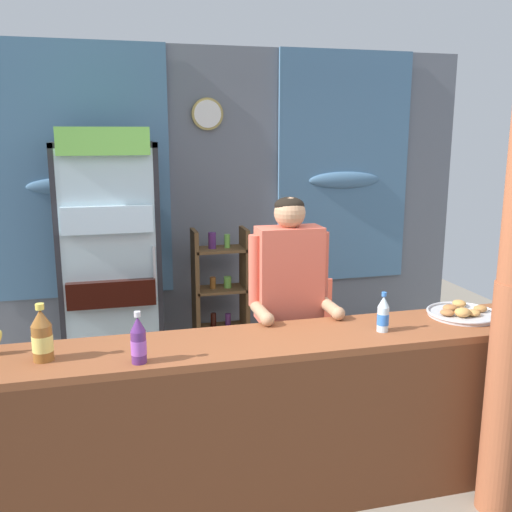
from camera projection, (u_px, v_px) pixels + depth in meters
The scene contains 11 objects.
ground_plane at pixel (252, 433), 3.91m from camera, with size 7.23×7.23×0.00m, color gray.
back_wall_curtained at pixel (206, 199), 5.23m from camera, with size 4.95×0.22×2.75m.
stall_counter at pixel (312, 406), 3.06m from camera, with size 3.45×0.51×0.94m.
drink_fridge at pixel (109, 246), 4.53m from camera, with size 0.77×0.71×2.05m.
bottle_shelf_rack at pixel (220, 293), 5.04m from camera, with size 0.48×0.28×1.20m.
plastic_lawn_chair at pixel (304, 317), 4.80m from camera, with size 0.53×0.53×0.86m.
shopkeeper at pixel (289, 296), 3.52m from camera, with size 0.51×0.42×1.64m.
soda_bottle_iced_tea at pixel (42, 337), 2.72m from camera, with size 0.10×0.10×0.28m.
soda_bottle_grape_soda at pixel (138, 341), 2.69m from camera, with size 0.07×0.07×0.25m.
soda_bottle_water at pixel (383, 315), 3.12m from camera, with size 0.06×0.06×0.22m.
pastry_tray at pixel (462, 313), 3.40m from camera, with size 0.41×0.41×0.07m.
Camera 1 is at (-0.86, -2.35, 2.01)m, focal length 40.11 mm.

